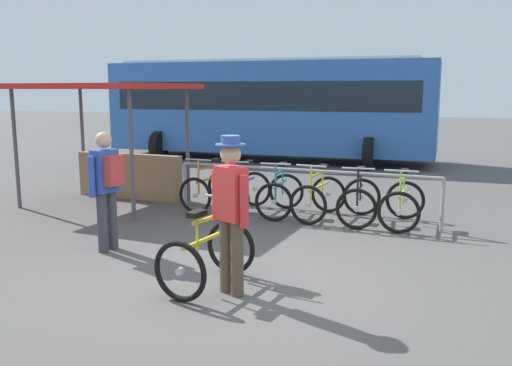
% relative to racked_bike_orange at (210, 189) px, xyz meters
% --- Properties ---
extents(ground_plane, '(80.00, 80.00, 0.00)m').
position_rel_racked_bike_orange_xyz_m(ground_plane, '(1.95, -3.53, -0.37)').
color(ground_plane, '#514F4C').
extents(bike_rack_rail, '(4.60, 0.38, 0.88)m').
position_rel_racked_bike_orange_xyz_m(bike_rack_rail, '(1.84, -0.31, 0.33)').
color(bike_rack_rail, '#99999E').
rests_on(bike_rack_rail, ground).
extents(racked_bike_orange, '(0.79, 1.16, 0.97)m').
position_rel_racked_bike_orange_xyz_m(racked_bike_orange, '(0.00, 0.00, 0.00)').
color(racked_bike_orange, black).
rests_on(racked_bike_orange, ground).
extents(racked_bike_blue, '(0.74, 1.15, 0.97)m').
position_rel_racked_bike_orange_xyz_m(racked_bike_blue, '(0.70, -0.05, 0.00)').
color(racked_bike_blue, black).
rests_on(racked_bike_blue, ground).
extents(racked_bike_teal, '(0.72, 1.13, 0.97)m').
position_rel_racked_bike_orange_xyz_m(racked_bike_teal, '(1.40, -0.10, 0.00)').
color(racked_bike_teal, black).
rests_on(racked_bike_teal, ground).
extents(racked_bike_yellow, '(0.81, 1.18, 0.97)m').
position_rel_racked_bike_orange_xyz_m(racked_bike_yellow, '(2.09, -0.15, 0.00)').
color(racked_bike_yellow, black).
rests_on(racked_bike_yellow, ground).
extents(racked_bike_black, '(0.71, 1.12, 0.97)m').
position_rel_racked_bike_orange_xyz_m(racked_bike_black, '(2.79, -0.20, 0.00)').
color(racked_bike_black, black).
rests_on(racked_bike_black, ground).
extents(racked_bike_lime, '(0.70, 1.12, 0.97)m').
position_rel_racked_bike_orange_xyz_m(racked_bike_lime, '(3.49, -0.25, -0.00)').
color(racked_bike_lime, black).
rests_on(racked_bike_lime, ground).
extents(featured_bicycle, '(0.84, 1.25, 1.09)m').
position_rel_racked_bike_orange_xyz_m(featured_bicycle, '(1.61, -3.68, 0.12)').
color(featured_bicycle, black).
rests_on(featured_bicycle, ground).
extents(person_with_featured_bike, '(0.48, 0.33, 1.72)m').
position_rel_racked_bike_orange_xyz_m(person_with_featured_bike, '(1.93, -3.92, 0.58)').
color(person_with_featured_bike, brown).
rests_on(person_with_featured_bike, ground).
extents(pedestrian_with_backpack, '(0.39, 0.52, 1.64)m').
position_rel_racked_bike_orange_xyz_m(pedestrian_with_backpack, '(-0.24, -2.95, 0.57)').
color(pedestrian_with_backpack, '#383842').
rests_on(pedestrian_with_backpack, ground).
extents(bus_distant, '(10.04, 3.50, 3.08)m').
position_rel_racked_bike_orange_xyz_m(bus_distant, '(-1.02, 7.22, 1.37)').
color(bus_distant, '#3366B7').
rests_on(bus_distant, ground).
extents(market_stall, '(3.30, 2.58, 2.30)m').
position_rel_racked_bike_orange_xyz_m(market_stall, '(-2.00, 0.03, 1.03)').
color(market_stall, '#4C4C51').
rests_on(market_stall, ground).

